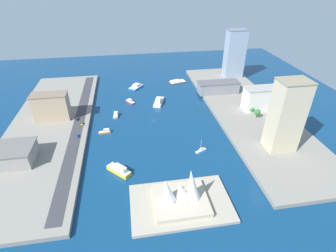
% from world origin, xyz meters
% --- Properties ---
extents(ground_plane, '(440.00, 440.00, 0.00)m').
position_xyz_m(ground_plane, '(0.00, 0.00, 0.00)').
color(ground_plane, navy).
extents(quay_west, '(70.00, 240.00, 3.14)m').
position_xyz_m(quay_west, '(-94.18, 0.00, 1.57)').
color(quay_west, gray).
rests_on(quay_west, ground_plane).
extents(quay_east, '(70.00, 240.00, 3.14)m').
position_xyz_m(quay_east, '(94.18, 0.00, 1.57)').
color(quay_east, gray).
rests_on(quay_east, ground_plane).
extents(peninsula_point, '(61.13, 38.68, 2.00)m').
position_xyz_m(peninsula_point, '(-4.44, 106.45, 1.00)').
color(peninsula_point, '#A89E89').
rests_on(peninsula_point, ground_plane).
extents(road_strip, '(9.20, 228.00, 0.15)m').
position_xyz_m(road_strip, '(68.39, 0.00, 3.21)').
color(road_strip, '#38383D').
rests_on(road_strip, quay_east).
extents(ferry_yellow_fast, '(17.87, 18.16, 6.45)m').
position_xyz_m(ferry_yellow_fast, '(32.72, 70.79, 2.34)').
color(ferry_yellow_fast, yellow).
rests_on(ferry_yellow_fast, ground_plane).
extents(sailboat_small_white, '(10.07, 6.52, 10.88)m').
position_xyz_m(sailboat_small_white, '(-31.26, 56.26, 0.87)').
color(sailboat_small_white, white).
rests_on(sailboat_small_white, ground_plane).
extents(tugboat_red, '(10.35, 12.51, 3.38)m').
position_xyz_m(tugboat_red, '(20.26, -39.92, 1.19)').
color(tugboat_red, red).
rests_on(tugboat_red, ground_plane).
extents(ferry_white_commuter, '(14.32, 24.26, 6.77)m').
position_xyz_m(ferry_white_commuter, '(-9.49, -32.45, 2.42)').
color(ferry_white_commuter, silver).
rests_on(ferry_white_commuter, ground_plane).
extents(catamaran_blue, '(19.20, 20.50, 4.39)m').
position_xyz_m(catamaran_blue, '(11.63, -78.51, 1.54)').
color(catamaran_blue, blue).
rests_on(catamaran_blue, ground_plane).
extents(water_taxi_orange, '(11.07, 4.85, 3.77)m').
position_xyz_m(water_taxi_orange, '(44.51, 16.79, 1.35)').
color(water_taxi_orange, orange).
rests_on(water_taxi_orange, ground_plane).
extents(yacht_sleek_gray, '(5.38, 11.46, 4.39)m').
position_xyz_m(yacht_sleek_gray, '(35.28, -11.18, 1.61)').
color(yacht_sleek_gray, '#999EA3').
rests_on(yacht_sleek_gray, ground_plane).
extents(barge_flat_brown, '(22.02, 15.24, 2.82)m').
position_xyz_m(barge_flat_brown, '(-39.87, -87.05, 1.12)').
color(barge_flat_brown, brown).
rests_on(barge_flat_brown, ground_plane).
extents(hotel_broad_white, '(33.09, 16.23, 22.80)m').
position_xyz_m(hotel_broad_white, '(-105.32, 2.07, 14.57)').
color(hotel_broad_white, silver).
rests_on(hotel_broad_white, quay_west).
extents(apartment_midrise_tan, '(31.85, 15.13, 24.85)m').
position_xyz_m(apartment_midrise_tan, '(92.00, -11.31, 15.59)').
color(apartment_midrise_tan, tan).
rests_on(apartment_midrise_tan, quay_east).
extents(warehouse_low_gray, '(46.06, 16.51, 12.55)m').
position_xyz_m(warehouse_low_gray, '(-78.26, -43.12, 9.44)').
color(warehouse_low_gray, gray).
rests_on(warehouse_low_gray, quay_west).
extents(office_block_beige, '(22.21, 17.31, 55.77)m').
position_xyz_m(office_block_beige, '(-91.34, 64.82, 31.06)').
color(office_block_beige, '#C6B793').
rests_on(office_block_beige, quay_west).
extents(tower_tall_glass, '(24.13, 15.50, 58.18)m').
position_xyz_m(tower_tall_glass, '(-112.58, -88.89, 32.26)').
color(tower_tall_glass, '#8C9EB2').
rests_on(tower_tall_glass, quay_west).
extents(carpark_squat_concrete, '(43.68, 25.58, 12.15)m').
position_xyz_m(carpark_squat_concrete, '(113.97, 49.73, 9.24)').
color(carpark_squat_concrete, gray).
rests_on(carpark_squat_concrete, quay_east).
extents(suv_black, '(2.01, 4.85, 1.53)m').
position_xyz_m(suv_black, '(70.16, -5.45, 4.04)').
color(suv_black, black).
rests_on(suv_black, road_strip).
extents(taxi_yellow_cab, '(2.16, 4.62, 1.63)m').
position_xyz_m(taxi_yellow_cab, '(65.07, 4.24, 4.09)').
color(taxi_yellow_cab, black).
rests_on(taxi_yellow_cab, road_strip).
extents(hatchback_blue, '(1.94, 4.68, 1.59)m').
position_xyz_m(hatchback_blue, '(66.42, 24.25, 4.07)').
color(hatchback_blue, black).
rests_on(hatchback_blue, road_strip).
extents(traffic_light_waterfront, '(0.36, 0.36, 6.50)m').
position_xyz_m(traffic_light_waterfront, '(62.43, 8.34, 7.48)').
color(traffic_light_waterfront, black).
rests_on(traffic_light_waterfront, quay_east).
extents(opera_landmark, '(32.64, 28.98, 25.14)m').
position_xyz_m(opera_landmark, '(-4.38, 106.45, 9.36)').
color(opera_landmark, '#BCAD93').
rests_on(opera_landmark, peninsula_point).
extents(park_tree_cluster, '(5.81, 14.09, 9.23)m').
position_xyz_m(park_tree_cluster, '(-94.88, 16.47, 8.96)').
color(park_tree_cluster, brown).
rests_on(park_tree_cluster, quay_west).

